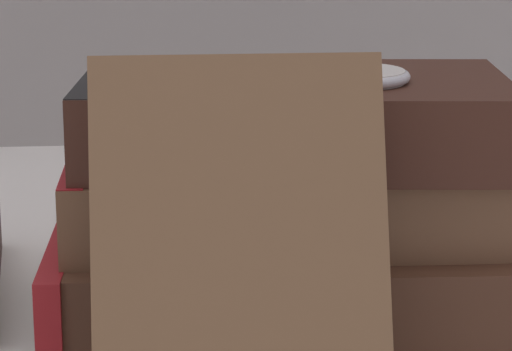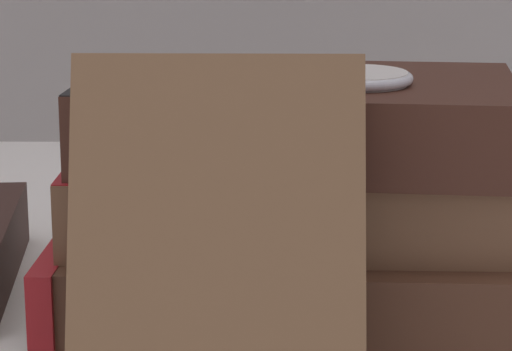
% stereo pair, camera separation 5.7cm
% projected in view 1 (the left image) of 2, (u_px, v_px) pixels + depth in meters
% --- Properties ---
extents(ground_plane, '(3.00, 3.00, 0.00)m').
position_uv_depth(ground_plane, '(210.00, 314.00, 0.60)').
color(ground_plane, white).
extents(book_flat_bottom, '(0.25, 0.14, 0.04)m').
position_uv_depth(book_flat_bottom, '(287.00, 276.00, 0.60)').
color(book_flat_bottom, '#4C2D1E').
rests_on(book_flat_bottom, ground_plane).
extents(book_flat_middle, '(0.22, 0.13, 0.04)m').
position_uv_depth(book_flat_middle, '(282.00, 191.00, 0.61)').
color(book_flat_middle, brown).
rests_on(book_flat_middle, book_flat_bottom).
extents(book_flat_top, '(0.22, 0.14, 0.04)m').
position_uv_depth(book_flat_top, '(284.00, 119.00, 0.59)').
color(book_flat_top, '#422319').
rests_on(book_flat_top, book_flat_middle).
extents(book_leaning_front, '(0.12, 0.07, 0.14)m').
position_uv_depth(book_leaning_front, '(239.00, 247.00, 0.49)').
color(book_leaning_front, brown).
rests_on(book_leaning_front, ground_plane).
extents(pocket_watch, '(0.05, 0.05, 0.01)m').
position_uv_depth(pocket_watch, '(358.00, 76.00, 0.57)').
color(pocket_watch, silver).
rests_on(pocket_watch, book_flat_top).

